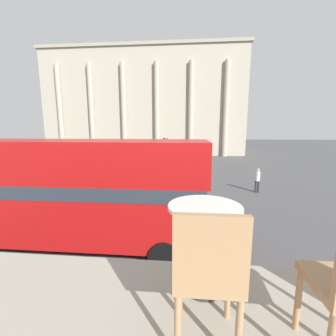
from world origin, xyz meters
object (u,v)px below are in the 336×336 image
(car_maroon, at_px, (147,162))
(pedestrian_olive, at_px, (128,161))
(double_decker_bus, at_px, (59,189))
(pedestrian_white, at_px, (257,179))
(plaza_building_left, at_px, (149,105))
(traffic_light_near, at_px, (165,163))
(cafe_chair_0, at_px, (208,272))
(traffic_light_mid, at_px, (168,155))
(cafe_dining_table, at_px, (204,228))

(car_maroon, xyz_separation_m, pedestrian_olive, (-1.79, -1.88, 0.29))
(double_decker_bus, distance_m, pedestrian_olive, 16.53)
(double_decker_bus, xyz_separation_m, pedestrian_white, (9.74, 8.51, -1.28))
(plaza_building_left, distance_m, traffic_light_near, 35.31)
(traffic_light_near, distance_m, pedestrian_white, 7.48)
(traffic_light_near, bearing_deg, plaza_building_left, 101.48)
(pedestrian_white, bearing_deg, cafe_chair_0, -138.05)
(double_decker_bus, bearing_deg, car_maroon, 94.44)
(traffic_light_mid, bearing_deg, pedestrian_white, -12.34)
(cafe_dining_table, distance_m, pedestrian_white, 15.45)
(traffic_light_near, relative_size, pedestrian_white, 2.30)
(cafe_chair_0, distance_m, car_maroon, 25.39)
(double_decker_bus, xyz_separation_m, car_maroon, (-0.04, 18.26, -1.59))
(plaza_building_left, bearing_deg, cafe_chair_0, -79.58)
(traffic_light_mid, distance_m, pedestrian_olive, 8.29)
(cafe_dining_table, bearing_deg, double_decker_bus, 129.76)
(double_decker_bus, relative_size, traffic_light_mid, 2.87)
(pedestrian_white, bearing_deg, traffic_light_mid, 137.49)
(car_maroon, bearing_deg, plaza_building_left, 28.75)
(traffic_light_mid, bearing_deg, traffic_light_near, -86.46)
(plaza_building_left, distance_m, pedestrian_white, 33.91)
(traffic_light_near, relative_size, car_maroon, 0.96)
(plaza_building_left, height_order, car_maroon, plaza_building_left)
(double_decker_bus, bearing_deg, traffic_light_mid, 76.55)
(cafe_chair_0, bearing_deg, cafe_dining_table, 92.42)
(double_decker_bus, relative_size, traffic_light_near, 2.72)
(traffic_light_near, bearing_deg, pedestrian_white, 31.61)
(plaza_building_left, bearing_deg, pedestrian_white, -66.48)
(cafe_dining_table, distance_m, cafe_chair_0, 0.54)
(car_maroon, bearing_deg, pedestrian_white, -115.51)
(cafe_dining_table, bearing_deg, traffic_light_mid, 96.25)
(cafe_dining_table, xyz_separation_m, pedestrian_white, (4.81, 14.43, -2.69))
(pedestrian_olive, bearing_deg, pedestrian_white, -112.62)
(traffic_light_near, bearing_deg, cafe_chair_0, -82.86)
(double_decker_bus, bearing_deg, traffic_light_near, 57.45)
(cafe_chair_0, bearing_deg, pedestrian_olive, 110.48)
(pedestrian_olive, bearing_deg, plaza_building_left, 15.62)
(cafe_chair_0, xyz_separation_m, pedestrian_olive, (-6.73, 22.84, -2.69))
(cafe_chair_0, height_order, traffic_light_near, cafe_chair_0)
(cafe_dining_table, distance_m, traffic_light_mid, 16.00)
(cafe_dining_table, distance_m, plaza_building_left, 45.69)
(cafe_dining_table, height_order, plaza_building_left, plaza_building_left)
(cafe_dining_table, xyz_separation_m, traffic_light_mid, (-1.74, 15.86, -1.21))
(pedestrian_olive, bearing_deg, cafe_chair_0, -151.96)
(cafe_dining_table, bearing_deg, car_maroon, 101.59)
(plaza_building_left, bearing_deg, pedestrian_olive, -85.99)
(car_maroon, bearing_deg, traffic_light_mid, -139.39)
(car_maroon, distance_m, pedestrian_white, 13.81)
(traffic_light_near, bearing_deg, cafe_dining_table, -82.42)
(pedestrian_olive, bearing_deg, traffic_light_mid, -130.47)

